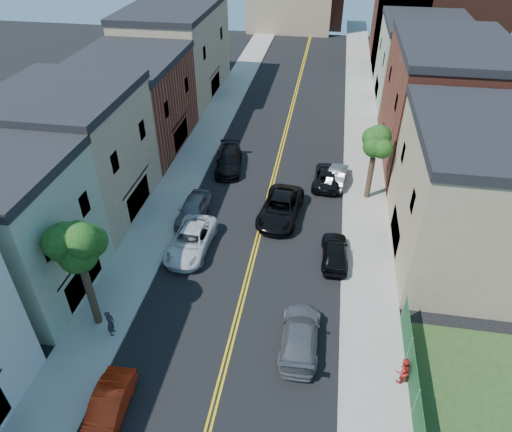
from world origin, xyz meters
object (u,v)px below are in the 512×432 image
at_px(black_car_left, 229,161).
at_px(white_pickup, 191,241).
at_px(red_sedan, 108,408).
at_px(black_suv_lane, 280,208).
at_px(grey_car_left, 193,209).
at_px(pedestrian_left, 110,323).
at_px(black_car_right, 335,252).
at_px(grey_car_right, 300,336).
at_px(dark_car_right_far, 328,176).
at_px(pedestrian_right, 403,371).
at_px(silver_car_right, 337,176).

bearing_deg(black_car_left, white_pickup, -98.83).
distance_m(red_sedan, black_suv_lane, 18.62).
height_order(grey_car_left, pedestrian_left, pedestrian_left).
bearing_deg(black_car_right, red_sedan, 49.84).
bearing_deg(pedestrian_left, grey_car_right, -92.70).
bearing_deg(black_suv_lane, black_car_left, 134.89).
bearing_deg(grey_car_right, pedestrian_left, 5.55).
distance_m(grey_car_left, pedestrian_left, 11.80).
xyz_separation_m(red_sedan, pedestrian_left, (-1.90, 4.69, 0.31)).
bearing_deg(black_car_left, black_car_right, -56.59).
bearing_deg(grey_car_left, dark_car_right_far, 35.90).
relative_size(white_pickup, pedestrian_right, 3.38).
relative_size(dark_car_right_far, black_suv_lane, 0.82).
relative_size(black_car_right, pedestrian_left, 2.54).
xyz_separation_m(grey_car_right, silver_car_right, (1.62, 17.61, -0.06)).
bearing_deg(black_car_left, pedestrian_left, -105.15).
relative_size(grey_car_right, black_suv_lane, 0.85).
relative_size(grey_car_left, black_car_left, 0.87).
relative_size(grey_car_right, dark_car_right_far, 1.04).
distance_m(white_pickup, grey_car_left, 3.75).
bearing_deg(pedestrian_right, black_car_left, -80.66).
xyz_separation_m(dark_car_right_far, pedestrian_right, (4.46, -18.98, 0.29)).
distance_m(black_car_left, pedestrian_left, 19.75).
xyz_separation_m(grey_car_right, pedestrian_left, (-10.50, -1.07, 0.26)).
height_order(grey_car_right, pedestrian_left, pedestrian_left).
xyz_separation_m(grey_car_right, pedestrian_right, (5.30, -1.55, 0.23)).
xyz_separation_m(grey_car_left, silver_car_right, (10.68, 6.98, -0.12)).
height_order(black_car_left, pedestrian_left, pedestrian_left).
distance_m(dark_car_right_far, pedestrian_left, 21.69).
bearing_deg(silver_car_right, white_pickup, 54.76).
distance_m(black_suv_lane, pedestrian_left, 15.17).
bearing_deg(pedestrian_left, silver_car_right, -41.49).
relative_size(black_car_left, pedestrian_right, 3.25).
relative_size(grey_car_right, black_car_right, 1.19).
relative_size(grey_car_right, pedestrian_left, 3.02).
bearing_deg(pedestrian_left, dark_car_right_far, -40.03).
bearing_deg(silver_car_right, grey_car_left, 40.61).
bearing_deg(dark_car_right_far, pedestrian_left, 61.93).
distance_m(black_car_left, silver_car_right, 9.66).
height_order(white_pickup, pedestrian_right, pedestrian_right).
height_order(red_sedan, pedestrian_left, pedestrian_left).
height_order(grey_car_right, black_suv_lane, black_suv_lane).
bearing_deg(silver_car_right, dark_car_right_far, 21.05).
bearing_deg(dark_car_right_far, black_suv_lane, 62.23).
bearing_deg(white_pickup, pedestrian_right, -30.16).
height_order(silver_car_right, pedestrian_right, pedestrian_right).
height_order(white_pickup, black_car_right, white_pickup).
distance_m(black_car_left, black_car_right, 14.70).
bearing_deg(black_car_right, dark_car_right_far, -87.30).
distance_m(grey_car_right, pedestrian_left, 10.56).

